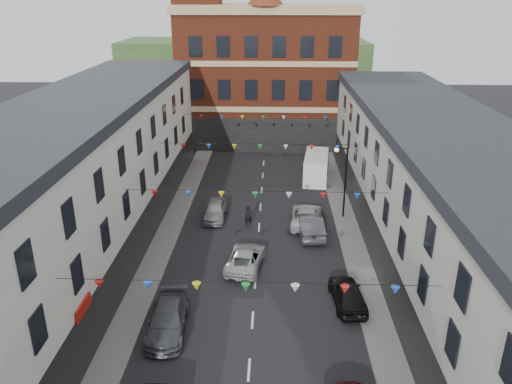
# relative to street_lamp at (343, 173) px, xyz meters

# --- Properties ---
(ground) EXTENTS (160.00, 160.00, 0.00)m
(ground) POSITION_rel_street_lamp_xyz_m (-6.55, -14.00, -3.90)
(ground) COLOR black
(ground) RESTS_ON ground
(pavement_left) EXTENTS (1.80, 64.00, 0.15)m
(pavement_left) POSITION_rel_street_lamp_xyz_m (-13.45, -12.00, -3.83)
(pavement_left) COLOR #605E5B
(pavement_left) RESTS_ON ground
(pavement_right) EXTENTS (1.80, 64.00, 0.15)m
(pavement_right) POSITION_rel_street_lamp_xyz_m (0.35, -12.00, -3.83)
(pavement_right) COLOR #605E5B
(pavement_right) RESTS_ON ground
(terrace_left) EXTENTS (8.40, 56.00, 10.70)m
(terrace_left) POSITION_rel_street_lamp_xyz_m (-18.33, -13.00, 1.44)
(terrace_left) COLOR beige
(terrace_left) RESTS_ON ground
(terrace_right) EXTENTS (8.40, 56.00, 9.70)m
(terrace_right) POSITION_rel_street_lamp_xyz_m (5.23, -13.00, 0.95)
(terrace_right) COLOR #B8B6AC
(terrace_right) RESTS_ON ground
(civic_building) EXTENTS (20.60, 13.30, 18.50)m
(civic_building) POSITION_rel_street_lamp_xyz_m (-6.55, 23.95, 4.23)
(civic_building) COLOR maroon
(civic_building) RESTS_ON ground
(clock_tower) EXTENTS (5.60, 5.60, 30.00)m
(clock_tower) POSITION_rel_street_lamp_xyz_m (-14.05, 21.00, 11.03)
(clock_tower) COLOR maroon
(clock_tower) RESTS_ON ground
(distant_hill) EXTENTS (40.00, 14.00, 10.00)m
(distant_hill) POSITION_rel_street_lamp_xyz_m (-10.55, 48.00, 1.10)
(distant_hill) COLOR #324D24
(distant_hill) RESTS_ON ground
(street_lamp) EXTENTS (1.10, 0.36, 6.00)m
(street_lamp) POSITION_rel_street_lamp_xyz_m (0.00, 0.00, 0.00)
(street_lamp) COLOR black
(street_lamp) RESTS_ON ground
(car_left_d) EXTENTS (2.30, 5.05, 1.43)m
(car_left_d) POSITION_rel_street_lamp_xyz_m (-11.08, -15.10, -3.19)
(car_left_d) COLOR #47494F
(car_left_d) RESTS_ON ground
(car_left_e) EXTENTS (1.73, 4.24, 1.44)m
(car_left_e) POSITION_rel_street_lamp_xyz_m (-10.16, -0.42, -3.19)
(car_left_e) COLOR gray
(car_left_e) RESTS_ON ground
(car_right_d) EXTENTS (2.08, 4.38, 1.45)m
(car_right_d) POSITION_rel_street_lamp_xyz_m (-1.05, -12.29, -3.18)
(car_right_d) COLOR black
(car_right_d) RESTS_ON ground
(car_right_e) EXTENTS (2.17, 5.11, 1.64)m
(car_right_e) POSITION_rel_street_lamp_xyz_m (-2.69, -2.97, -3.08)
(car_right_e) COLOR #43454A
(car_right_e) RESTS_ON ground
(car_right_f) EXTENTS (2.77, 5.26, 1.41)m
(car_right_f) POSITION_rel_street_lamp_xyz_m (-2.84, -1.29, -3.20)
(car_right_f) COLOR silver
(car_right_f) RESTS_ON ground
(moving_car) EXTENTS (2.83, 5.03, 1.33)m
(moving_car) POSITION_rel_street_lamp_xyz_m (-7.27, -8.10, -3.24)
(moving_car) COLOR #ABAFB2
(moving_car) RESTS_ON ground
(white_van) EXTENTS (2.84, 5.89, 2.51)m
(white_van) POSITION_rel_street_lamp_xyz_m (-1.30, 9.17, -2.65)
(white_van) COLOR white
(white_van) RESTS_ON ground
(pedestrian) EXTENTS (0.73, 0.59, 1.73)m
(pedestrian) POSITION_rel_street_lamp_xyz_m (-7.39, -1.82, -3.04)
(pedestrian) COLOR black
(pedestrian) RESTS_ON ground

